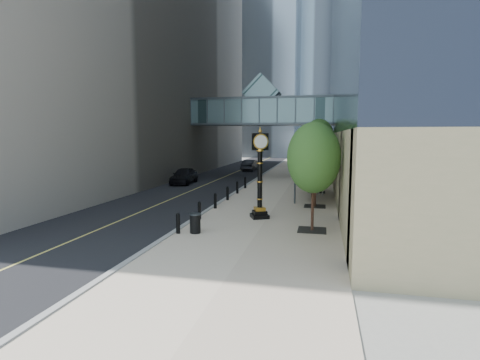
% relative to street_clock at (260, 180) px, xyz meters
% --- Properties ---
extents(ground, '(320.00, 320.00, 0.00)m').
position_rel_street_clock_xyz_m(ground, '(-0.57, -5.24, -2.25)').
color(ground, gray).
rests_on(ground, ground).
extents(road, '(8.00, 180.00, 0.02)m').
position_rel_street_clock_xyz_m(road, '(-7.57, 34.76, -2.24)').
color(road, black).
rests_on(road, ground).
extents(sidewalk, '(8.00, 180.00, 0.06)m').
position_rel_street_clock_xyz_m(sidewalk, '(0.43, 34.76, -2.22)').
color(sidewalk, '#C7B299').
rests_on(sidewalk, ground).
extents(curb, '(0.25, 180.00, 0.07)m').
position_rel_street_clock_xyz_m(curb, '(-3.57, 34.76, -2.21)').
color(curb, gray).
rests_on(curb, ground).
extents(midrise_left, '(20.00, 58.00, 40.00)m').
position_rel_street_clock_xyz_m(midrise_left, '(-21.57, 19.76, 17.75)').
color(midrise_left, tan).
rests_on(midrise_left, ground).
extents(distant_tower_c, '(22.00, 22.00, 65.00)m').
position_rel_street_clock_xyz_m(distant_tower_c, '(-6.57, 114.76, 30.25)').
color(distant_tower_c, '#A2B5CC').
rests_on(distant_tower_c, ground).
extents(skywalk, '(17.00, 4.20, 5.80)m').
position_rel_street_clock_xyz_m(skywalk, '(-3.57, 22.76, 5.47)').
color(skywalk, '#466D70').
rests_on(skywalk, ground).
extents(entrance_canopy, '(3.00, 8.00, 4.38)m').
position_rel_street_clock_xyz_m(entrance_canopy, '(2.90, 8.76, 1.95)').
color(entrance_canopy, '#383F44').
rests_on(entrance_canopy, ground).
extents(bollard_row, '(0.20, 16.20, 0.90)m').
position_rel_street_clock_xyz_m(bollard_row, '(-3.27, 3.76, -1.74)').
color(bollard_row, black).
rests_on(bollard_row, sidewalk).
extents(street_trees, '(3.08, 28.47, 6.34)m').
position_rel_street_clock_xyz_m(street_trees, '(3.03, 10.80, 1.54)').
color(street_trees, black).
rests_on(street_trees, sidewalk).
extents(street_clock, '(1.25, 1.25, 5.04)m').
position_rel_street_clock_xyz_m(street_clock, '(0.00, 0.00, 0.00)').
color(street_clock, black).
rests_on(street_clock, sidewalk).
extents(trash_bin, '(0.67, 0.67, 0.90)m').
position_rel_street_clock_xyz_m(trash_bin, '(-2.49, -3.98, -1.74)').
color(trash_bin, black).
rests_on(trash_bin, sidewalk).
extents(pedestrian, '(0.82, 0.69, 1.90)m').
position_rel_street_clock_xyz_m(pedestrian, '(3.36, 9.18, -1.23)').
color(pedestrian, '#A9A49B').
rests_on(pedestrian, sidewalk).
extents(car_near, '(2.21, 4.82, 1.60)m').
position_rel_street_clock_xyz_m(car_near, '(-9.89, 13.86, -1.42)').
color(car_near, black).
rests_on(car_near, road).
extents(car_far, '(1.92, 4.57, 1.47)m').
position_rel_street_clock_xyz_m(car_far, '(-6.10, 28.98, -1.49)').
color(car_far, black).
rests_on(car_far, road).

